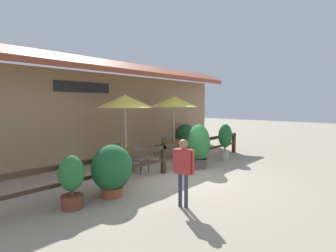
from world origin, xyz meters
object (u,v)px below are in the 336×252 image
(patio_umbrella_middle, at_px, (174,102))
(pedestrian, at_px, (183,164))
(chair_near_streetside, at_px, (140,158))
(potted_plant_small_flowering, at_px, (225,138))
(dining_table_middle, at_px, (174,145))
(potted_plant_entrance_palm, at_px, (112,169))
(potted_plant_corner_fern, at_px, (72,180))
(dining_table_near, at_px, (126,153))
(chair_near_wallside, at_px, (114,153))
(chair_middle_wallside, at_px, (161,145))
(patio_umbrella_near, at_px, (125,101))
(chair_middle_streetside, at_px, (188,148))
(potted_plant_broad_leaf, at_px, (185,133))
(potted_plant_tall_tropical, at_px, (199,145))

(patio_umbrella_middle, relative_size, pedestrian, 1.73)
(chair_near_streetside, xyz_separation_m, potted_plant_small_flowering, (3.72, -1.27, 0.44))
(dining_table_middle, xyz_separation_m, potted_plant_small_flowering, (1.03, -1.96, 0.35))
(dining_table_middle, relative_size, potted_plant_entrance_palm, 0.80)
(potted_plant_corner_fern, bearing_deg, dining_table_near, 31.38)
(chair_near_wallside, xyz_separation_m, chair_middle_wallside, (2.64, -0.05, 0.00))
(dining_table_middle, bearing_deg, potted_plant_entrance_palm, -158.03)
(patio_umbrella_near, bearing_deg, chair_middle_wallside, 14.71)
(chair_middle_streetside, xyz_separation_m, chair_middle_wallside, (-0.05, 1.52, 0.00))
(chair_near_streetside, bearing_deg, potted_plant_entrance_palm, -147.27)
(potted_plant_entrance_palm, relative_size, pedestrian, 0.85)
(chair_near_wallside, relative_size, chair_middle_streetside, 1.00)
(patio_umbrella_middle, bearing_deg, chair_near_streetside, -165.47)
(chair_near_wallside, distance_m, potted_plant_small_flowering, 4.62)
(chair_middle_streetside, distance_m, chair_middle_wallside, 1.52)
(potted_plant_entrance_palm, distance_m, potted_plant_broad_leaf, 7.65)
(dining_table_middle, xyz_separation_m, potted_plant_tall_tropical, (-0.86, -1.91, 0.28))
(chair_near_streetside, distance_m, potted_plant_small_flowering, 3.95)
(patio_umbrella_near, xyz_separation_m, potted_plant_broad_leaf, (4.93, 1.03, -1.66))
(dining_table_near, xyz_separation_m, chair_middle_streetside, (2.73, -0.82, -0.09))
(chair_middle_wallside, relative_size, potted_plant_small_flowering, 0.56)
(dining_table_middle, bearing_deg, dining_table_near, 178.73)
(dining_table_middle, distance_m, chair_middle_wallside, 0.77)
(chair_near_streetside, distance_m, chair_middle_streetside, 2.75)
(pedestrian, bearing_deg, chair_middle_streetside, -63.10)
(patio_umbrella_near, height_order, chair_middle_wallside, patio_umbrella_near)
(potted_plant_small_flowering, relative_size, potted_plant_broad_leaf, 1.17)
(dining_table_middle, xyz_separation_m, pedestrian, (-4.12, -3.74, 0.44))
(chair_near_streetside, height_order, potted_plant_broad_leaf, potted_plant_broad_leaf)
(chair_middle_wallside, distance_m, potted_plant_entrance_palm, 5.49)
(chair_middle_streetside, height_order, potted_plant_broad_leaf, potted_plant_broad_leaf)
(chair_near_wallside, relative_size, pedestrian, 0.55)
(patio_umbrella_middle, distance_m, dining_table_middle, 1.90)
(chair_middle_streetside, height_order, pedestrian, pedestrian)
(potted_plant_corner_fern, bearing_deg, pedestrian, -46.95)
(chair_near_streetside, xyz_separation_m, chair_middle_wallside, (2.70, 1.46, 0.00))
(chair_middle_wallside, xyz_separation_m, potted_plant_corner_fern, (-5.87, -2.65, 0.17))
(potted_plant_corner_fern, bearing_deg, potted_plant_entrance_palm, -2.05)
(chair_middle_streetside, relative_size, potted_plant_entrance_palm, 0.64)
(patio_umbrella_near, distance_m, patio_umbrella_middle, 2.67)
(patio_umbrella_near, relative_size, potted_plant_corner_fern, 2.23)
(potted_plant_corner_fern, bearing_deg, chair_middle_streetside, 10.76)
(potted_plant_corner_fern, bearing_deg, chair_near_wallside, 39.93)
(potted_plant_entrance_palm, height_order, potted_plant_small_flowering, potted_plant_small_flowering)
(potted_plant_tall_tropical, distance_m, pedestrian, 3.74)
(dining_table_middle, xyz_separation_m, potted_plant_broad_leaf, (2.26, 1.09, 0.24))
(patio_umbrella_near, distance_m, dining_table_middle, 3.27)
(dining_table_middle, distance_m, chair_middle_streetside, 0.77)
(patio_umbrella_near, xyz_separation_m, dining_table_near, (-0.00, 0.00, -1.90))
(chair_middle_streetside, xyz_separation_m, potted_plant_small_flowering, (0.97, -1.20, 0.44))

